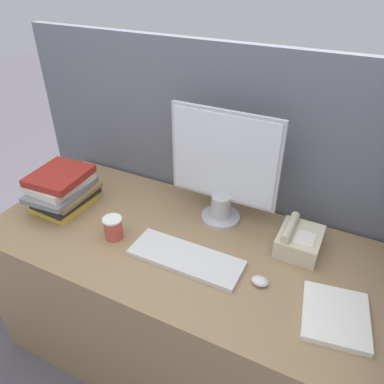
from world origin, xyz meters
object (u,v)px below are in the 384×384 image
object	(u,v)px
coffee_cup	(113,228)
desk_telephone	(299,240)
book_stack	(63,189)
keyboard	(186,258)
mouse	(260,281)
monitor	(223,171)

from	to	relation	value
coffee_cup	desk_telephone	distance (m)	0.77
coffee_cup	book_stack	distance (m)	0.37
keyboard	mouse	size ratio (longest dim) A/B	7.18
keyboard	mouse	bearing A→B (deg)	1.62
monitor	desk_telephone	bearing A→B (deg)	-7.67
keyboard	mouse	distance (m)	0.30
keyboard	desk_telephone	size ratio (longest dim) A/B	2.31
desk_telephone	keyboard	bearing A→B (deg)	-145.41
monitor	mouse	size ratio (longest dim) A/B	8.17
mouse	coffee_cup	distance (m)	0.64
coffee_cup	book_stack	size ratio (longest dim) A/B	0.32
monitor	desk_telephone	world-z (taller)	monitor
book_stack	monitor	bearing A→B (deg)	18.35
keyboard	book_stack	size ratio (longest dim) A/B	1.46
coffee_cup	book_stack	bearing A→B (deg)	165.82
desk_telephone	monitor	bearing A→B (deg)	172.33
book_stack	desk_telephone	size ratio (longest dim) A/B	1.58
mouse	book_stack	size ratio (longest dim) A/B	0.20
monitor	mouse	bearing A→B (deg)	-46.78
monitor	mouse	xyz separation A→B (m)	(0.28, -0.30, -0.24)
monitor	keyboard	world-z (taller)	monitor
keyboard	desk_telephone	world-z (taller)	desk_telephone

